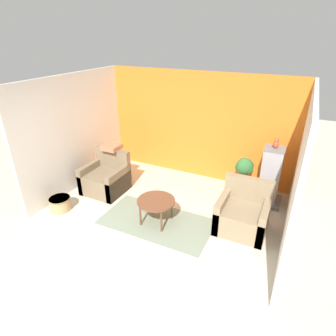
% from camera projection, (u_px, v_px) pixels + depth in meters
% --- Properties ---
extents(ground_plane, '(20.00, 20.00, 0.00)m').
position_uv_depth(ground_plane, '(125.00, 255.00, 4.54)').
color(ground_plane, beige).
rests_on(ground_plane, ground).
extents(wall_back_accent, '(4.59, 0.06, 2.50)m').
position_uv_depth(wall_back_accent, '(198.00, 126.00, 6.58)').
color(wall_back_accent, orange).
rests_on(wall_back_accent, ground_plane).
extents(wall_left, '(0.06, 3.18, 2.50)m').
position_uv_depth(wall_left, '(75.00, 133.00, 6.16)').
color(wall_left, silver).
rests_on(wall_left, ground_plane).
extents(wall_right, '(0.06, 3.18, 2.50)m').
position_uv_depth(wall_right, '(298.00, 174.00, 4.38)').
color(wall_right, silver).
rests_on(wall_right, ground_plane).
extents(area_rug, '(2.09, 1.10, 0.01)m').
position_uv_depth(area_rug, '(157.00, 222.00, 5.33)').
color(area_rug, gray).
rests_on(area_rug, ground_plane).
extents(coffee_table, '(0.70, 0.70, 0.49)m').
position_uv_depth(coffee_table, '(156.00, 202.00, 5.14)').
color(coffee_table, brown).
rests_on(coffee_table, ground_plane).
extents(armchair_left, '(0.87, 0.82, 0.90)m').
position_uv_depth(armchair_left, '(106.00, 179.00, 6.27)').
color(armchair_left, '#7A664C').
rests_on(armchair_left, ground_plane).
extents(armchair_right, '(0.87, 0.82, 0.90)m').
position_uv_depth(armchair_right, '(243.00, 215.00, 5.04)').
color(armchair_right, '#8E7A5B').
rests_on(armchair_right, ground_plane).
extents(birdcage, '(0.58, 0.58, 1.22)m').
position_uv_depth(birdcage, '(270.00, 178.00, 5.72)').
color(birdcage, slate).
rests_on(birdcage, ground_plane).
extents(parrot, '(0.10, 0.19, 0.22)m').
position_uv_depth(parrot, '(276.00, 143.00, 5.39)').
color(parrot, '#D14C2D').
rests_on(parrot, birdcage).
extents(potted_plant, '(0.41, 0.37, 0.83)m').
position_uv_depth(potted_plant, '(244.00, 171.00, 6.08)').
color(potted_plant, beige).
rests_on(potted_plant, ground_plane).
extents(wicker_basket, '(0.43, 0.43, 0.27)m').
position_uv_depth(wicker_basket, '(60.00, 203.00, 5.65)').
color(wicker_basket, tan).
rests_on(wicker_basket, ground_plane).
extents(throw_pillow, '(0.36, 0.36, 0.10)m').
position_uv_depth(throw_pillow, '(112.00, 147.00, 6.22)').
color(throw_pillow, '#B2704C').
rests_on(throw_pillow, armchair_left).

